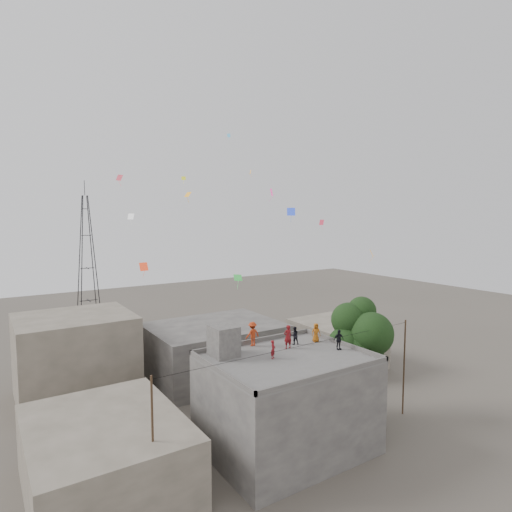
{
  "coord_description": "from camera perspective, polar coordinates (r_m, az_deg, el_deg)",
  "views": [
    {
      "loc": [
        -16.28,
        -21.44,
        15.23
      ],
      "look_at": [
        -0.22,
        3.3,
        12.47
      ],
      "focal_mm": 30.0,
      "sensor_mm": 36.0,
      "label": 1
    }
  ],
  "objects": [
    {
      "name": "neighbor_north",
      "position": [
        41.86,
        -5.57,
        -12.38
      ],
      "size": [
        12.0,
        9.0,
        5.0
      ],
      "primitive_type": "cube",
      "color": "#474542",
      "rests_on": "ground"
    },
    {
      "name": "main_building",
      "position": [
        29.55,
        4.06,
        -19.01
      ],
      "size": [
        10.0,
        8.0,
        6.1
      ],
      "color": "#474542",
      "rests_on": "ground"
    },
    {
      "name": "person_orange_adult",
      "position": [
        30.6,
        -0.47,
        -10.34
      ],
      "size": [
        1.15,
        0.71,
        1.71
      ],
      "primitive_type": "imported",
      "rotation": [
        0.0,
        0.0,
        -3.07
      ],
      "color": "#AC3213",
      "rests_on": "main_building"
    },
    {
      "name": "transmission_tower",
      "position": [
        62.95,
        -21.59,
        -0.64
      ],
      "size": [
        2.97,
        2.97,
        20.01
      ],
      "color": "black",
      "rests_on": "ground"
    },
    {
      "name": "tree",
      "position": [
        33.58,
        13.73,
        -10.57
      ],
      "size": [
        4.9,
        4.6,
        9.1
      ],
      "color": "black",
      "rests_on": "ground"
    },
    {
      "name": "ground",
      "position": [
        30.93,
        4.02,
        -24.16
      ],
      "size": [
        140.0,
        140.0,
        0.0
      ],
      "primitive_type": "plane",
      "color": "#4E4840",
      "rests_on": "ground"
    },
    {
      "name": "kites",
      "position": [
        32.34,
        -1.12,
        5.47
      ],
      "size": [
        19.15,
        16.37,
        12.3
      ],
      "color": "#FC3F1A",
      "rests_on": "ground"
    },
    {
      "name": "person_red_adult",
      "position": [
        30.1,
        4.26,
        -10.68
      ],
      "size": [
        0.64,
        0.45,
        1.65
      ],
      "primitive_type": "imported",
      "rotation": [
        0.0,
        0.0,
        3.04
      ],
      "color": "maroon",
      "rests_on": "main_building"
    },
    {
      "name": "person_orange_child",
      "position": [
        31.85,
        8.0,
        -10.08
      ],
      "size": [
        0.78,
        0.66,
        1.37
      ],
      "primitive_type": "imported",
      "rotation": [
        0.0,
        0.0,
        -0.38
      ],
      "color": "#A15212",
      "rests_on": "main_building"
    },
    {
      "name": "person_dark_adult",
      "position": [
        30.32,
        10.97,
        -10.89
      ],
      "size": [
        0.85,
        0.43,
        1.39
      ],
      "primitive_type": "imported",
      "rotation": [
        0.0,
        0.0,
        -0.11
      ],
      "color": "black",
      "rests_on": "main_building"
    },
    {
      "name": "neighbor_northwest",
      "position": [
        39.73,
        -22.92,
        -12.25
      ],
      "size": [
        9.0,
        8.0,
        7.0
      ],
      "primitive_type": "cube",
      "color": "#625B4D",
      "rests_on": "ground"
    },
    {
      "name": "neighbor_east",
      "position": [
        45.55,
        10.68,
        -11.36
      ],
      "size": [
        7.0,
        8.0,
        4.4
      ],
      "primitive_type": "cube",
      "color": "#625B4D",
      "rests_on": "ground"
    },
    {
      "name": "parapet",
      "position": [
        28.38,
        4.11,
        -13.11
      ],
      "size": [
        10.0,
        8.0,
        0.3
      ],
      "color": "#474542",
      "rests_on": "main_building"
    },
    {
      "name": "person_dark_child",
      "position": [
        31.1,
        5.15,
        -10.5
      ],
      "size": [
        0.74,
        0.65,
        1.29
      ],
      "primitive_type": "imported",
      "rotation": [
        0.0,
        0.0,
        2.85
      ],
      "color": "black",
      "rests_on": "main_building"
    },
    {
      "name": "utility_line",
      "position": [
        28.62,
        6.5,
        -18.16
      ],
      "size": [
        20.12,
        0.62,
        7.4
      ],
      "color": "black",
      "rests_on": "ground"
    },
    {
      "name": "neighbor_west",
      "position": [
        27.43,
        -19.4,
        -23.81
      ],
      "size": [
        8.0,
        10.0,
        4.0
      ],
      "primitive_type": "cube",
      "color": "#625B4D",
      "rests_on": "ground"
    },
    {
      "name": "person_red_child",
      "position": [
        28.08,
        2.29,
        -12.34
      ],
      "size": [
        0.52,
        0.49,
        1.2
      ],
      "primitive_type": "imported",
      "rotation": [
        0.0,
        0.0,
        0.65
      ],
      "color": "maroon",
      "rests_on": "main_building"
    },
    {
      "name": "stair_head_box",
      "position": [
        28.55,
        -4.34,
        -11.21
      ],
      "size": [
        1.6,
        1.8,
        2.0
      ],
      "primitive_type": "cube",
      "color": "#474542",
      "rests_on": "main_building"
    }
  ]
}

